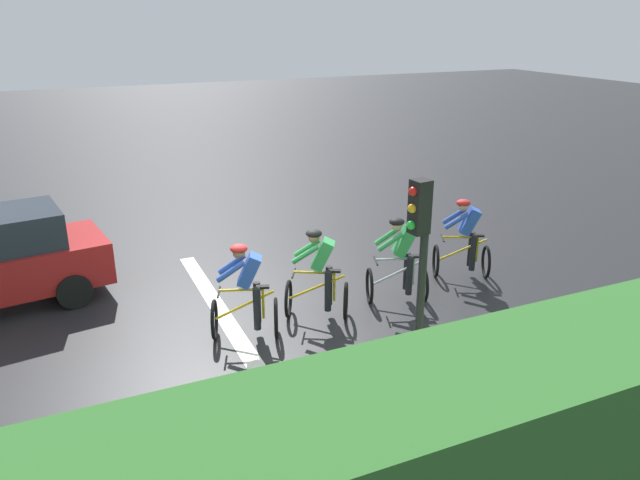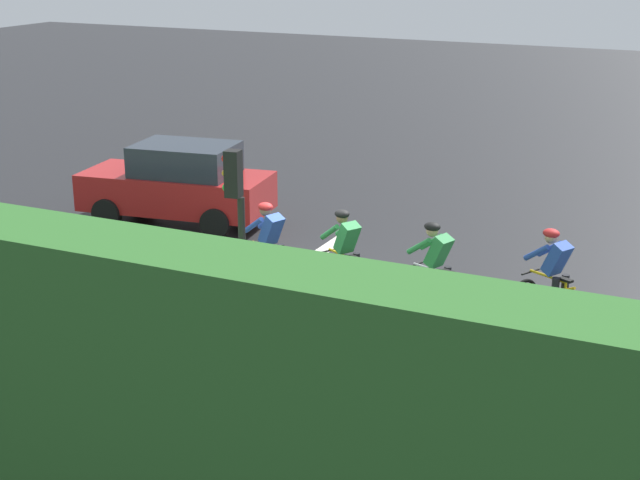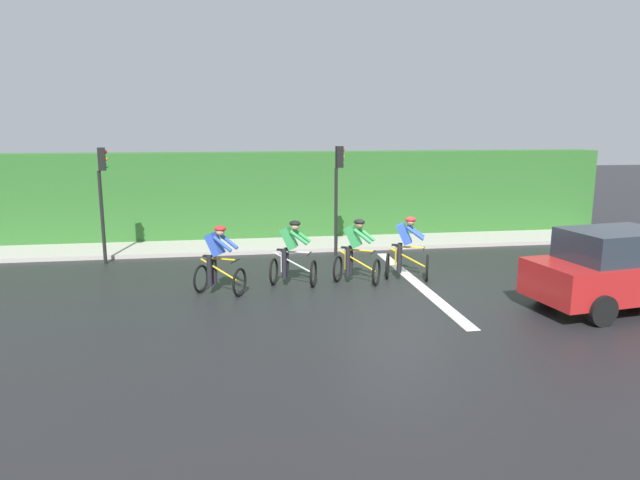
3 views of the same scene
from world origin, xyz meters
The scene contains 12 objects.
ground_plane centered at (0.00, 0.00, 0.00)m, with size 80.00×80.00×0.00m, color black.
sidewalk_kerb centered at (5.39, 2.00, 0.06)m, with size 2.80×22.71×0.12m, color #ADA89E.
stone_wall_low centered at (6.29, 2.00, 0.24)m, with size 0.44×22.71×0.48m, color tan.
hedge_wall centered at (6.59, 2.00, 1.52)m, with size 1.10×22.71×3.05m, color #2D6628.
road_marking_stop_line centered at (0.00, -0.50, 0.00)m, with size 7.00×0.30×0.01m, color silver.
cyclist_lead centered at (-0.18, 4.47, 0.80)m, with size 1.09×1.27×1.66m.
cyclist_second centered at (0.28, 2.67, 0.80)m, with size 1.01×1.25×1.66m.
cyclist_mid centered at (0.26, 1.05, 0.80)m, with size 1.12×1.27×1.66m.
cyclist_fourth centered at (0.42, -0.32, 0.80)m, with size 1.01×1.25×1.66m.
car_red centered at (-2.60, -4.21, 0.87)m, with size 2.33×4.30×1.76m.
traffic_light_near_crossing centered at (3.53, 0.90, 2.22)m, with size 0.22×0.31×3.34m.
traffic_light_far_junction centered at (3.46, 7.72, 2.22)m, with size 0.23×0.31×3.34m.
Camera 3 is at (-13.56, 4.12, 3.94)m, focal length 32.24 mm.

